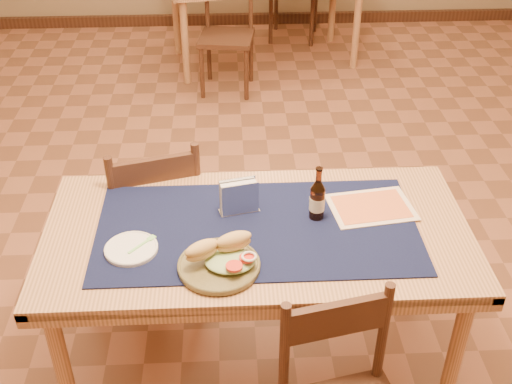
{
  "coord_description": "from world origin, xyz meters",
  "views": [
    {
      "loc": [
        -0.1,
        -2.7,
        2.23
      ],
      "look_at": [
        0.0,
        -0.7,
        0.85
      ],
      "focal_mm": 45.0,
      "sensor_mm": 36.0,
      "label": 1
    }
  ],
  "objects_px": {
    "main_table": "(257,246)",
    "beer_bottle": "(317,199)",
    "chair_main_far": "(155,216)",
    "napkin_holder": "(239,198)",
    "sandwich_plate": "(221,260)"
  },
  "relations": [
    {
      "from": "sandwich_plate",
      "to": "napkin_holder",
      "type": "xyz_separation_m",
      "value": [
        0.07,
        0.32,
        0.03
      ]
    },
    {
      "from": "main_table",
      "to": "napkin_holder",
      "type": "distance_m",
      "value": 0.2
    },
    {
      "from": "napkin_holder",
      "to": "sandwich_plate",
      "type": "bearing_deg",
      "value": -102.33
    },
    {
      "from": "chair_main_far",
      "to": "napkin_holder",
      "type": "xyz_separation_m",
      "value": [
        0.38,
        -0.38,
        0.35
      ]
    },
    {
      "from": "main_table",
      "to": "napkin_holder",
      "type": "bearing_deg",
      "value": 120.48
    },
    {
      "from": "chair_main_far",
      "to": "napkin_holder",
      "type": "distance_m",
      "value": 0.64
    },
    {
      "from": "chair_main_far",
      "to": "sandwich_plate",
      "type": "distance_m",
      "value": 0.83
    },
    {
      "from": "main_table",
      "to": "chair_main_far",
      "type": "bearing_deg",
      "value": 132.48
    },
    {
      "from": "main_table",
      "to": "chair_main_far",
      "type": "height_order",
      "value": "chair_main_far"
    },
    {
      "from": "main_table",
      "to": "beer_bottle",
      "type": "distance_m",
      "value": 0.29
    },
    {
      "from": "main_table",
      "to": "chair_main_far",
      "type": "distance_m",
      "value": 0.69
    },
    {
      "from": "main_table",
      "to": "beer_bottle",
      "type": "xyz_separation_m",
      "value": [
        0.23,
        0.06,
        0.17
      ]
    },
    {
      "from": "main_table",
      "to": "beer_bottle",
      "type": "relative_size",
      "value": 7.24
    },
    {
      "from": "beer_bottle",
      "to": "napkin_holder",
      "type": "relative_size",
      "value": 1.36
    },
    {
      "from": "napkin_holder",
      "to": "beer_bottle",
      "type": "bearing_deg",
      "value": -10.11
    }
  ]
}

